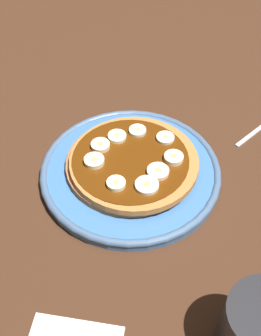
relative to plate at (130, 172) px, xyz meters
The scene contains 12 objects.
ground_plane 2.58cm from the plate, ahead, with size 140.00×140.00×3.00cm, color #422616.
plate is the anchor object (origin of this frame).
pancake_stack 1.77cm from the plate, 78.02° to the left, with size 20.45×19.87×2.31cm.
banana_slice_0 6.28cm from the plate, 169.99° to the right, with size 3.03×3.03×1.00cm.
banana_slice_1 5.87cm from the plate, 116.57° to the left, with size 2.90×2.90×0.82cm.
banana_slice_2 7.17cm from the plate, ahead, with size 2.91×2.91×1.04cm.
banana_slice_3 6.40cm from the plate, 109.78° to the right, with size 2.71×2.71×0.95cm.
banana_slice_4 6.68cm from the plate, 65.53° to the right, with size 3.41×3.41×0.82cm.
banana_slice_5 7.52cm from the plate, 39.79° to the left, with size 2.81×2.81×0.73cm.
banana_slice_6 6.11cm from the plate, 153.33° to the left, with size 2.91×2.91×0.96cm.
banana_slice_7 6.72cm from the plate, 81.01° to the left, with size 2.74×2.74×0.77cm.
banana_slice_8 5.81cm from the plate, 34.30° to the right, with size 3.24×3.24×0.89cm.
Camera 1 is at (1.31, -45.67, 51.69)cm, focal length 47.46 mm.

